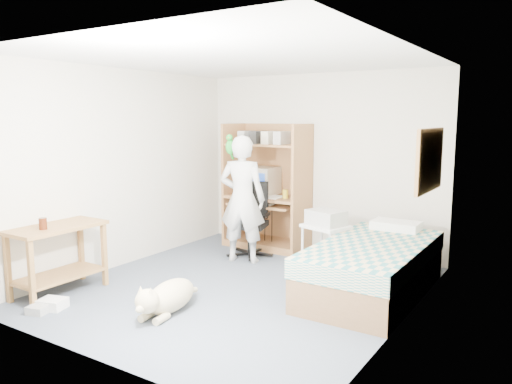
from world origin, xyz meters
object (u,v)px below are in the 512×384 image
Objects in this scene: side_desk at (58,249)px; computer_hutch at (268,191)px; dog at (167,297)px; office_chair at (251,230)px; printer_cart at (326,241)px; person at (242,199)px; bed at (373,268)px.

computer_hutch is at bearing 73.86° from side_desk.
dog is at bearing 9.33° from side_desk.
office_chair is at bearing -84.01° from computer_hutch.
computer_hutch reaches higher than dog.
side_desk is 1.65× the size of printer_cart.
side_desk is 1.41m from dog.
person reaches higher than printer_cart.
bed is 1.21× the size of person.
printer_cart reaches higher than dog.
bed is 0.83m from printer_cart.
bed is at bearing -29.29° from computer_hutch.
dog is at bearing -133.15° from bed.
bed is at bearing -9.47° from printer_cart.
computer_hutch is 1.08× the size of person.
side_desk is at bearing -127.40° from office_chair.
computer_hutch reaches higher than side_desk.
computer_hutch is 2.84m from dog.
printer_cart is (0.77, 1.97, 0.24)m from dog.
office_chair is at bearing 163.52° from bed.
computer_hutch reaches higher than printer_cart.
side_desk reaches higher than printer_cart.
office_chair is at bearing 93.86° from dog.
printer_cart is at bearing -26.04° from office_chair.
bed is 2.03m from office_chair.
office_chair is (-1.94, 0.57, 0.07)m from bed.
office_chair is 0.57m from person.
side_desk is at bearing -147.50° from bed.
bed reaches higher than printer_cart.
person is (-1.88, 0.27, 0.55)m from bed.
person reaches higher than side_desk.
bed is 2.19m from dog.
bed is 2.01× the size of office_chair.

